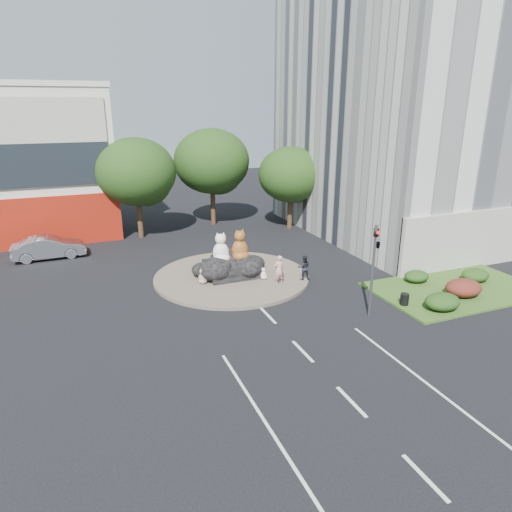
% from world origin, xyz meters
% --- Properties ---
extents(ground, '(120.00, 120.00, 0.00)m').
position_xyz_m(ground, '(0.00, 0.00, 0.00)').
color(ground, black).
rests_on(ground, ground).
extents(roundabout_island, '(10.00, 10.00, 0.20)m').
position_xyz_m(roundabout_island, '(0.00, 10.00, 0.10)').
color(roundabout_island, brown).
rests_on(roundabout_island, ground).
extents(rock_plinth, '(3.20, 2.60, 0.90)m').
position_xyz_m(rock_plinth, '(0.00, 10.00, 0.65)').
color(rock_plinth, black).
rests_on(rock_plinth, roundabout_island).
extents(office_tower, '(20.00, 20.00, 35.00)m').
position_xyz_m(office_tower, '(20.00, 16.00, 17.50)').
color(office_tower, silver).
rests_on(office_tower, ground).
extents(grass_verge, '(10.00, 6.00, 0.12)m').
position_xyz_m(grass_verge, '(12.00, 3.00, 0.06)').
color(grass_verge, '#30521B').
rests_on(grass_verge, ground).
extents(tree_left, '(6.46, 6.46, 8.27)m').
position_xyz_m(tree_left, '(-3.93, 22.06, 5.25)').
color(tree_left, '#382314').
rests_on(tree_left, ground).
extents(tree_mid, '(6.84, 6.84, 8.76)m').
position_xyz_m(tree_mid, '(3.07, 24.06, 5.56)').
color(tree_mid, '#382314').
rests_on(tree_mid, ground).
extents(tree_right, '(5.70, 5.70, 7.30)m').
position_xyz_m(tree_right, '(9.07, 20.06, 4.63)').
color(tree_right, '#382314').
rests_on(tree_right, ground).
extents(hedge_near_green, '(2.00, 1.60, 0.90)m').
position_xyz_m(hedge_near_green, '(9.00, 1.00, 0.57)').
color(hedge_near_green, '#1A3A12').
rests_on(hedge_near_green, grass_verge).
extents(hedge_red, '(2.20, 1.76, 0.99)m').
position_xyz_m(hedge_red, '(11.50, 2.00, 0.61)').
color(hedge_red, '#502115').
rests_on(hedge_red, grass_verge).
extents(hedge_mid_green, '(1.80, 1.44, 0.81)m').
position_xyz_m(hedge_mid_green, '(14.00, 3.50, 0.53)').
color(hedge_mid_green, '#1A3A12').
rests_on(hedge_mid_green, grass_verge).
extents(hedge_back_green, '(1.60, 1.28, 0.72)m').
position_xyz_m(hedge_back_green, '(10.50, 4.80, 0.48)').
color(hedge_back_green, '#1A3A12').
rests_on(hedge_back_green, grass_verge).
extents(traffic_light, '(0.44, 1.24, 5.00)m').
position_xyz_m(traffic_light, '(5.10, 2.00, 3.62)').
color(traffic_light, '#595B60').
rests_on(traffic_light, ground).
extents(street_lamp, '(2.34, 0.22, 8.06)m').
position_xyz_m(street_lamp, '(12.82, 8.00, 4.55)').
color(street_lamp, '#595B60').
rests_on(street_lamp, ground).
extents(cat_white, '(1.37, 1.24, 2.01)m').
position_xyz_m(cat_white, '(-0.63, 10.17, 2.10)').
color(cat_white, white).
rests_on(cat_white, rock_plinth).
extents(cat_tabby, '(1.35, 1.19, 2.10)m').
position_xyz_m(cat_tabby, '(0.63, 10.12, 2.15)').
color(cat_tabby, '#C75B29').
rests_on(cat_tabby, rock_plinth).
extents(kitten_calico, '(0.79, 0.77, 1.00)m').
position_xyz_m(kitten_calico, '(-2.12, 9.35, 0.70)').
color(kitten_calico, beige).
rests_on(kitten_calico, roundabout_island).
extents(kitten_white, '(0.55, 0.50, 0.79)m').
position_xyz_m(kitten_white, '(1.67, 8.63, 0.59)').
color(kitten_white, silver).
rests_on(kitten_white, roundabout_island).
extents(pedestrian_pink, '(0.71, 0.50, 1.84)m').
position_xyz_m(pedestrian_pink, '(2.23, 7.52, 1.12)').
color(pedestrian_pink, pink).
rests_on(pedestrian_pink, roundabout_island).
extents(pedestrian_dark, '(0.93, 0.82, 1.60)m').
position_xyz_m(pedestrian_dark, '(4.00, 7.62, 1.00)').
color(pedestrian_dark, black).
rests_on(pedestrian_dark, roundabout_island).
extents(parked_car, '(5.09, 1.92, 1.66)m').
position_xyz_m(parked_car, '(-11.06, 18.78, 0.83)').
color(parked_car, '#A4A6AB').
rests_on(parked_car, ground).
extents(litter_bin, '(0.52, 0.52, 0.65)m').
position_xyz_m(litter_bin, '(7.50, 2.25, 0.45)').
color(litter_bin, black).
rests_on(litter_bin, grass_verge).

